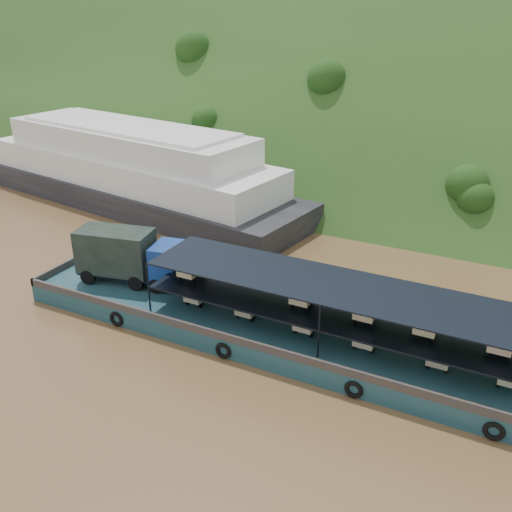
% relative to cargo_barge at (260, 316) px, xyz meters
% --- Properties ---
extents(ground, '(160.00, 160.00, 0.00)m').
position_rel_cargo_barge_xyz_m(ground, '(-0.43, 1.16, -1.24)').
color(ground, brown).
rests_on(ground, ground).
extents(hillside, '(140.00, 39.60, 39.60)m').
position_rel_cargo_barge_xyz_m(hillside, '(-0.43, 37.16, -1.24)').
color(hillside, '#1C3613').
rests_on(hillside, ground).
extents(cargo_barge, '(35.00, 7.18, 4.96)m').
position_rel_cargo_barge_xyz_m(cargo_barge, '(0.00, 0.00, 0.00)').
color(cargo_barge, '#133443').
rests_on(cargo_barge, ground).
extents(passenger_ferry, '(40.84, 15.71, 8.06)m').
position_rel_cargo_barge_xyz_m(passenger_ferry, '(-23.42, 16.96, 2.26)').
color(passenger_ferry, black).
rests_on(passenger_ferry, ground).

